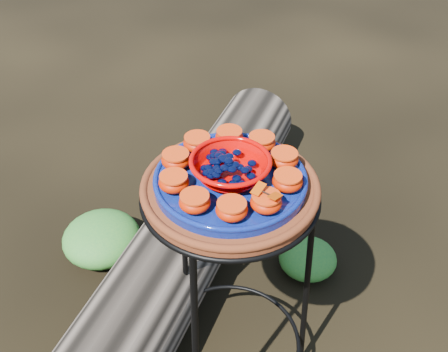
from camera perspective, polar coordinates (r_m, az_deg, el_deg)
plant_stand at (r=1.50m, az=0.53°, el=-12.12°), size 0.44×0.44×0.70m
terracotta_saucer at (r=1.24m, az=0.63°, el=-1.45°), size 0.39×0.39×0.03m
cobalt_plate at (r=1.22m, az=0.64°, el=-0.49°), size 0.33×0.33×0.02m
red_bowl at (r=1.20m, az=0.65°, el=0.77°), size 0.17×0.17×0.05m
glass_gems at (r=1.18m, az=0.66°, el=2.08°), size 0.13×0.13×0.02m
orange_half_0 at (r=1.13m, az=4.30°, el=-2.69°), size 0.06×0.06×0.04m
orange_half_1 at (r=1.18m, az=6.46°, el=-0.55°), size 0.06×0.06×0.04m
orange_half_2 at (r=1.24m, az=6.11°, el=1.72°), size 0.06×0.06×0.04m
orange_half_3 at (r=1.29m, az=3.83°, el=3.40°), size 0.06×0.06×0.04m
orange_half_4 at (r=1.30m, az=0.54°, el=4.00°), size 0.06×0.06×0.04m
orange_half_5 at (r=1.28m, az=-2.73°, el=3.36°), size 0.06×0.06×0.04m
orange_half_6 at (r=1.24m, az=-4.91°, el=1.65°), size 0.06×0.06×0.04m
orange_half_7 at (r=1.18m, az=-5.11°, el=-0.64°), size 0.06×0.06×0.04m
orange_half_8 at (r=1.13m, az=-2.99°, el=-2.65°), size 0.06×0.06×0.04m
orange_half_9 at (r=1.11m, az=0.78°, el=-3.45°), size 0.06×0.06×0.04m
butterfly at (r=1.11m, az=4.36°, el=-1.76°), size 0.08×0.06×0.01m
driftwood_log at (r=1.94m, az=-3.70°, el=-5.99°), size 1.56×1.18×0.30m
foliage_right at (r=2.02m, az=8.51°, el=-8.21°), size 0.21×0.21×0.10m
foliage_back at (r=2.09m, az=-12.34°, el=-6.09°), size 0.28×0.28×0.14m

